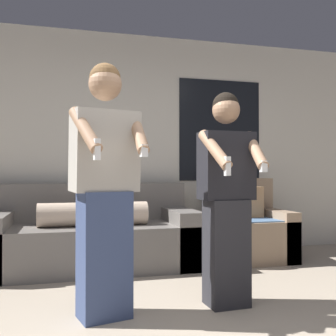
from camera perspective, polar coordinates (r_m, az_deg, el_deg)
The scene contains 5 objects.
wall_back at distance 4.87m, azimuth -4.58°, elevation 3.48°, with size 5.93×0.07×2.70m.
couch at distance 4.31m, azimuth -10.91°, elevation -9.84°, with size 2.19×1.00×0.88m.
armchair at distance 4.73m, azimuth 11.54°, elevation -8.88°, with size 0.83×0.81×0.93m.
person_left at distance 2.74m, azimuth -9.15°, elevation -2.82°, with size 0.52×0.54×1.76m.
person_right at distance 3.00m, azimuth 8.50°, elevation -4.15°, with size 0.46×0.47×1.61m.
Camera 1 is at (-0.81, -1.96, 0.99)m, focal length 42.00 mm.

